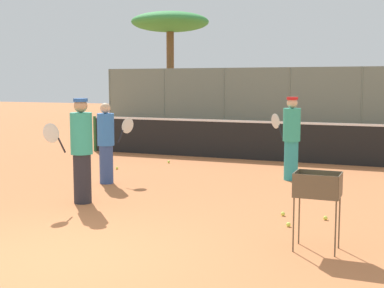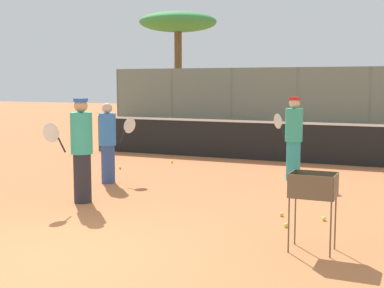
{
  "view_description": "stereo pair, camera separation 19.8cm",
  "coord_description": "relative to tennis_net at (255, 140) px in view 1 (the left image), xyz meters",
  "views": [
    {
      "loc": [
        3.86,
        -5.01,
        2.11
      ],
      "look_at": [
        0.24,
        3.82,
        1.0
      ],
      "focal_mm": 50.0,
      "sensor_mm": 36.0,
      "label": 1
    },
    {
      "loc": [
        4.05,
        -4.93,
        2.11
      ],
      "look_at": [
        0.24,
        3.82,
        1.0
      ],
      "focal_mm": 50.0,
      "sensor_mm": 36.0,
      "label": 2
    }
  ],
  "objects": [
    {
      "name": "tennis_ball_0",
      "position": [
        2.72,
        -5.74,
        -0.53
      ],
      "size": [
        0.07,
        0.07,
        0.07
      ],
      "primitive_type": "sphere",
      "color": "#D1E54C",
      "rests_on": "ground_plane"
    },
    {
      "name": "player_red_cap",
      "position": [
        1.51,
        -2.57,
        0.37
      ],
      "size": [
        0.79,
        0.65,
        1.79
      ],
      "rotation": [
        0.0,
        0.0,
        2.49
      ],
      "color": "teal",
      "rests_on": "ground_plane"
    },
    {
      "name": "tennis_ball_5",
      "position": [
        2.27,
        -6.34,
        -0.53
      ],
      "size": [
        0.07,
        0.07,
        0.07
      ],
      "primitive_type": "sphere",
      "color": "#D1E54C",
      "rests_on": "ground_plane"
    },
    {
      "name": "back_fence",
      "position": [
        0.0,
        12.24,
        0.85
      ],
      "size": [
        23.89,
        0.08,
        2.82
      ],
      "color": "slate",
      "rests_on": "ground_plane"
    },
    {
      "name": "ball_cart",
      "position": [
        2.82,
        -7.28,
        0.2
      ],
      "size": [
        0.56,
        0.41,
        0.99
      ],
      "color": "brown",
      "rests_on": "ground_plane"
    },
    {
      "name": "player_yellow_shirt",
      "position": [
        -1.4,
        -6.16,
        0.39
      ],
      "size": [
        0.56,
        0.86,
        1.83
      ],
      "rotation": [
        0.0,
        0.0,
        4.21
      ],
      "color": "#26262D",
      "rests_on": "ground_plane"
    },
    {
      "name": "tennis_net",
      "position": [
        0.0,
        0.0,
        0.0
      ],
      "size": [
        10.24,
        0.1,
        1.07
      ],
      "color": "#26592D",
      "rests_on": "ground_plane"
    },
    {
      "name": "tennis_ball_6",
      "position": [
        -1.94,
        -1.41,
        -0.53
      ],
      "size": [
        0.07,
        0.07,
        0.07
      ],
      "primitive_type": "sphere",
      "color": "#D1E54C",
      "rests_on": "ground_plane"
    },
    {
      "name": "tree_0",
      "position": [
        -9.5,
        15.22,
        4.93
      ],
      "size": [
        4.57,
        4.57,
        6.19
      ],
      "color": "brown",
      "rests_on": "ground_plane"
    },
    {
      "name": "tennis_ball_4",
      "position": [
        -2.68,
        -2.79,
        -0.53
      ],
      "size": [
        0.07,
        0.07,
        0.07
      ],
      "primitive_type": "sphere",
      "color": "#D1E54C",
      "rests_on": "ground_plane"
    },
    {
      "name": "tennis_ball_1",
      "position": [
        2.06,
        -5.73,
        -0.53
      ],
      "size": [
        0.07,
        0.07,
        0.07
      ],
      "primitive_type": "sphere",
      "color": "#D1E54C",
      "rests_on": "ground_plane"
    },
    {
      "name": "ground_plane",
      "position": [
        0.0,
        -8.92,
        -0.56
      ],
      "size": [
        80.0,
        80.0,
        0.0
      ],
      "primitive_type": "plane",
      "color": "#C67242"
    },
    {
      "name": "player_white_outfit",
      "position": [
        -1.97,
        -4.41,
        0.31
      ],
      "size": [
        0.54,
        0.82,
        1.68
      ],
      "rotation": [
        0.0,
        0.0,
        1.06
      ],
      "color": "#334C8C",
      "rests_on": "ground_plane"
    }
  ]
}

